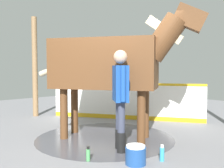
{
  "coord_description": "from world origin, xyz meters",
  "views": [
    {
      "loc": [
        -3.9,
        3.42,
        1.45
      ],
      "look_at": [
        -0.28,
        0.07,
        1.15
      ],
      "focal_mm": 41.84,
      "sensor_mm": 36.0,
      "label": 1
    }
  ],
  "objects_px": {
    "horse": "(111,63)",
    "handler": "(120,92)",
    "bottle_shampoo": "(162,154)",
    "wash_bucket": "(136,155)",
    "bottle_spray": "(88,154)"
  },
  "relations": [
    {
      "from": "wash_bucket",
      "to": "bottle_shampoo",
      "type": "bearing_deg",
      "value": -115.08
    },
    {
      "from": "horse",
      "to": "bottle_shampoo",
      "type": "height_order",
      "value": "horse"
    },
    {
      "from": "handler",
      "to": "bottle_spray",
      "type": "distance_m",
      "value": 1.18
    },
    {
      "from": "handler",
      "to": "bottle_shampoo",
      "type": "height_order",
      "value": "handler"
    },
    {
      "from": "horse",
      "to": "handler",
      "type": "distance_m",
      "value": 0.96
    },
    {
      "from": "bottle_shampoo",
      "to": "bottle_spray",
      "type": "relative_size",
      "value": 1.13
    },
    {
      "from": "wash_bucket",
      "to": "horse",
      "type": "bearing_deg",
      "value": -27.96
    },
    {
      "from": "bottle_shampoo",
      "to": "bottle_spray",
      "type": "height_order",
      "value": "bottle_shampoo"
    },
    {
      "from": "bottle_shampoo",
      "to": "handler",
      "type": "bearing_deg",
      "value": 7.35
    },
    {
      "from": "horse",
      "to": "wash_bucket",
      "type": "distance_m",
      "value": 2.06
    },
    {
      "from": "wash_bucket",
      "to": "bottle_spray",
      "type": "bearing_deg",
      "value": 36.72
    },
    {
      "from": "horse",
      "to": "bottle_shampoo",
      "type": "relative_size",
      "value": 11.72
    },
    {
      "from": "wash_bucket",
      "to": "bottle_spray",
      "type": "relative_size",
      "value": 1.36
    },
    {
      "from": "handler",
      "to": "wash_bucket",
      "type": "height_order",
      "value": "handler"
    },
    {
      "from": "wash_bucket",
      "to": "bottle_shampoo",
      "type": "distance_m",
      "value": 0.45
    }
  ]
}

